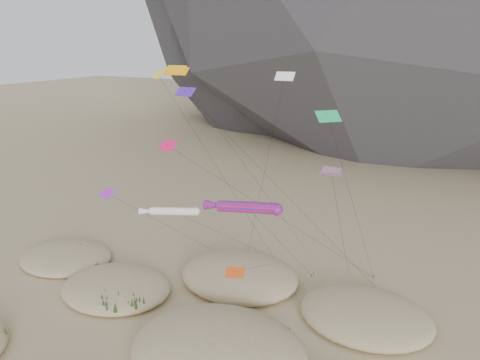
% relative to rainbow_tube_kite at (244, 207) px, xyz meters
% --- Properties ---
extents(dunes, '(52.14, 38.23, 4.39)m').
position_rel_rainbow_tube_kite_xyz_m(dunes, '(-4.22, -3.51, -12.48)').
color(dunes, '#CCB789').
rests_on(dunes, ground).
extents(dune_grass, '(42.49, 27.30, 1.55)m').
position_rel_rainbow_tube_kite_xyz_m(dune_grass, '(-4.89, -3.23, -12.37)').
color(dune_grass, black).
rests_on(dune_grass, ground).
extents(kite_stakes, '(20.45, 4.32, 0.30)m').
position_rel_rainbow_tube_kite_xyz_m(kite_stakes, '(-0.70, 15.08, -13.05)').
color(kite_stakes, '#3F2D1E').
rests_on(kite_stakes, ground).
extents(rainbow_tube_kite, '(7.49, 15.66, 14.04)m').
position_rel_rainbow_tube_kite_xyz_m(rainbow_tube_kite, '(0.00, 0.00, 0.00)').
color(rainbow_tube_kite, red).
rests_on(rainbow_tube_kite, ground).
extents(white_tube_kite, '(6.55, 17.20, 11.41)m').
position_rel_rainbow_tube_kite_xyz_m(white_tube_kite, '(-9.00, 1.39, -2.44)').
color(white_tube_kite, white).
rests_on(white_tube_kite, ground).
extents(orange_parafoil, '(9.48, 17.51, 24.77)m').
position_rel_rainbow_tube_kite_xyz_m(orange_parafoil, '(-9.60, 4.51, 10.75)').
color(orange_parafoil, '#FFA70D').
rests_on(orange_parafoil, ground).
extents(multi_parafoil, '(1.95, 12.34, 16.27)m').
position_rel_rainbow_tube_kite_xyz_m(multi_parafoil, '(5.94, 5.54, 2.45)').
color(multi_parafoil, '#FF1A21').
rests_on(multi_parafoil, ground).
extents(delta_kites, '(27.96, 18.73, 24.25)m').
position_rel_rainbow_tube_kite_xyz_m(delta_kites, '(-6.77, 5.23, 4.29)').
color(delta_kites, white).
rests_on(delta_kites, ground).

